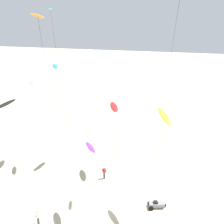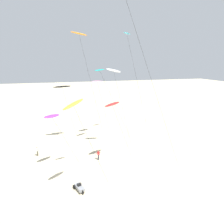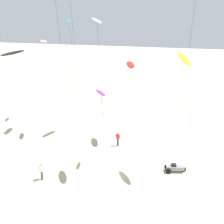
{
  "view_description": "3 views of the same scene",
  "coord_description": "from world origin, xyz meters",
  "views": [
    {
      "loc": [
        7.89,
        -23.43,
        20.47
      ],
      "look_at": [
        -0.08,
        6.79,
        9.07
      ],
      "focal_mm": 44.1,
      "sensor_mm": 36.0,
      "label": 1
    },
    {
      "loc": [
        28.38,
        -0.01,
        15.57
      ],
      "look_at": [
        -0.15,
        8.08,
        8.08
      ],
      "focal_mm": 32.26,
      "sensor_mm": 36.0,
      "label": 2
    },
    {
      "loc": [
        9.25,
        -24.38,
        14.31
      ],
      "look_at": [
        -0.95,
        4.06,
        4.76
      ],
      "focal_mm": 47.58,
      "sensor_mm": 36.0,
      "label": 3
    }
  ],
  "objects": [
    {
      "name": "ground_plane",
      "position": [
        0.0,
        0.0,
        0.0
      ],
      "size": [
        260.0,
        260.0,
        0.0
      ],
      "primitive_type": "plane",
      "color": "beige"
    },
    {
      "name": "kite_yellow",
      "position": [
        6.46,
        1.81,
        10.92
      ],
      "size": [
        1.97,
        5.51,
        11.56
      ],
      "color": "yellow",
      "rests_on": "ground"
    },
    {
      "name": "kite_red",
      "position": [
        -0.17,
        8.12,
        9.24
      ],
      "size": [
        1.94,
        5.1,
        9.64
      ],
      "color": "red",
      "rests_on": "ground"
    },
    {
      "name": "kite_teal",
      "position": [
        -7.79,
        8.02,
        13.83
      ],
      "size": [
        2.35,
        7.82,
        14.31
      ],
      "color": "teal",
      "rests_on": "ground"
    },
    {
      "name": "kite_white",
      "position": [
        -4.89,
        9.75,
        13.93
      ],
      "size": [
        1.27,
        5.1,
        14.59
      ],
      "color": "white",
      "rests_on": "ground"
    },
    {
      "name": "kite_pink",
      "position": [
        -11.48,
        8.25,
        11.54
      ],
      "size": [
        1.66,
        4.16,
        11.91
      ],
      "color": "pink",
      "rests_on": "ground"
    },
    {
      "name": "kite_purple",
      "position": [
        -0.3,
        -0.73,
        8.0
      ],
      "size": [
        2.04,
        4.82,
        8.32
      ],
      "color": "purple",
      "rests_on": "ground"
    },
    {
      "name": "kite_black",
      "position": [
        -10.79,
        1.28,
        10.87
      ],
      "size": [
        1.16,
        4.22,
        11.22
      ],
      "color": "black",
      "rests_on": "ground"
    },
    {
      "name": "kite_flyer_nearest",
      "position": [
        -5.1,
        -3.61,
        0.89
      ],
      "size": [
        0.62,
        0.64,
        1.67
      ],
      "color": "#4C4738",
      "rests_on": "ground"
    },
    {
      "name": "kite_flyer_middle",
      "position": [
        -0.93,
        6.02,
        0.89
      ],
      "size": [
        0.72,
        0.72,
        1.67
      ],
      "color": "#33333D",
      "rests_on": "ground"
    },
    {
      "name": "beach_buggy",
      "position": [
        6.26,
        2.06,
        0.43
      ],
      "size": [
        2.13,
        1.39,
        0.82
      ],
      "color": "gray",
      "rests_on": "ground"
    }
  ]
}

